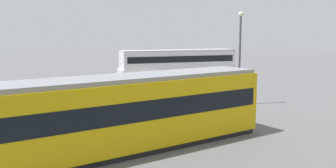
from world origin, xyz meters
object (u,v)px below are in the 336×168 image
at_px(pedestrian_near_railing, 129,95).
at_px(street_lamp, 240,51).
at_px(double_decker_bus, 178,69).
at_px(pedestrian_crossing, 201,102).
at_px(info_sign, 33,98).
at_px(tram_yellow, 135,111).

height_order(pedestrian_near_railing, street_lamp, street_lamp).
distance_m(double_decker_bus, pedestrian_crossing, 12.18).
xyz_separation_m(pedestrian_crossing, info_sign, (10.01, -2.25, 0.59)).
height_order(tram_yellow, street_lamp, street_lamp).
xyz_separation_m(double_decker_bus, pedestrian_crossing, (3.85, 11.52, -0.90)).
xyz_separation_m(tram_yellow, pedestrian_crossing, (-5.93, -4.22, -0.77)).
height_order(tram_yellow, pedestrian_near_railing, tram_yellow).
xyz_separation_m(tram_yellow, street_lamp, (-10.59, -6.74, 2.26)).
bearing_deg(pedestrian_crossing, tram_yellow, 35.44).
xyz_separation_m(tram_yellow, info_sign, (4.08, -6.47, -0.18)).
xyz_separation_m(pedestrian_near_railing, street_lamp, (-8.13, 1.90, 3.10)).
height_order(pedestrian_near_railing, info_sign, info_sign).
bearing_deg(street_lamp, pedestrian_crossing, 28.40).
height_order(pedestrian_crossing, street_lamp, street_lamp).
bearing_deg(double_decker_bus, info_sign, 33.79).
relative_size(double_decker_bus, info_sign, 5.00).
relative_size(double_decker_bus, tram_yellow, 0.85).
relative_size(double_decker_bus, street_lamp, 1.68).
bearing_deg(street_lamp, tram_yellow, 32.47).
distance_m(tram_yellow, info_sign, 7.65).
distance_m(double_decker_bus, street_lamp, 9.29).
bearing_deg(tram_yellow, pedestrian_crossing, -144.56).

